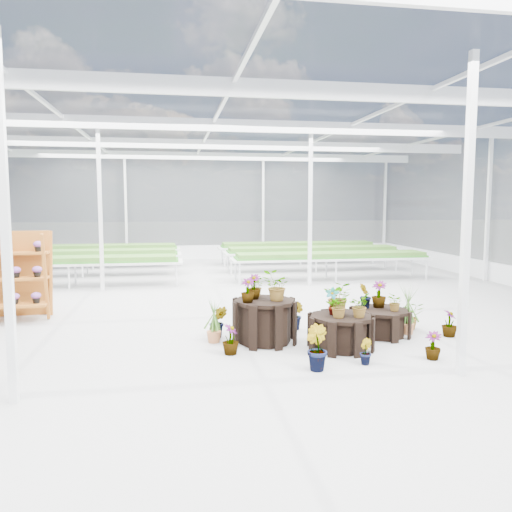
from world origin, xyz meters
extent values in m
plane|color=gray|center=(0.00, 0.00, 0.00)|extent=(24.00, 24.00, 0.00)
cylinder|color=black|center=(0.54, -1.86, 0.38)|extent=(1.38, 1.38, 0.77)
cylinder|color=black|center=(1.74, -2.46, 0.29)|extent=(1.30, 1.30, 0.58)
cylinder|color=black|center=(2.74, -1.76, 0.25)|extent=(1.21, 1.21, 0.50)
imported|color=#3D6925|center=(0.36, -1.74, 0.99)|extent=(0.35, 0.35, 0.44)
imported|color=#3D6925|center=(0.72, -1.97, 1.02)|extent=(0.49, 0.43, 0.52)
imported|color=#3D6925|center=(0.46, -1.51, 0.95)|extent=(0.43, 0.42, 0.37)
imported|color=#3D6925|center=(0.21, -2.04, 0.97)|extent=(0.28, 0.28, 0.42)
imported|color=#3D6925|center=(1.61, -2.37, 0.81)|extent=(0.29, 0.25, 0.47)
imported|color=#3D6925|center=(1.99, -2.63, 0.77)|extent=(0.45, 0.47, 0.40)
imported|color=#3D6925|center=(1.78, -2.24, 0.85)|extent=(0.64, 0.62, 0.56)
imported|color=#3D6925|center=(1.65, -2.60, 0.77)|extent=(0.47, 0.47, 0.39)
imported|color=#3D6925|center=(2.50, -1.63, 0.74)|extent=(0.30, 0.33, 0.48)
imported|color=#3D6925|center=(2.95, -1.95, 0.66)|extent=(0.27, 0.31, 0.33)
imported|color=#3D6925|center=(2.79, -1.58, 0.75)|extent=(0.39, 0.39, 0.50)
imported|color=#3D6925|center=(-0.13, -2.46, 0.25)|extent=(0.36, 0.36, 0.50)
imported|color=#3D6925|center=(-0.23, -1.40, 0.30)|extent=(0.36, 0.30, 0.59)
imported|color=#3D6925|center=(1.02, -3.43, 0.33)|extent=(0.39, 0.44, 0.67)
imported|color=#3D6925|center=(1.84, -3.31, 0.20)|extent=(0.19, 0.23, 0.40)
imported|color=#3D6925|center=(2.98, -3.26, 0.22)|extent=(0.35, 0.35, 0.44)
imported|color=#3D6925|center=(3.98, -2.05, 0.25)|extent=(0.39, 0.39, 0.50)
imported|color=#3D6925|center=(3.53, -1.41, 0.27)|extent=(0.54, 0.49, 0.54)
imported|color=#3D6925|center=(1.30, -1.10, 0.30)|extent=(0.39, 0.41, 0.59)
camera|label=1|loc=(-1.03, -10.35, 2.45)|focal=35.00mm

